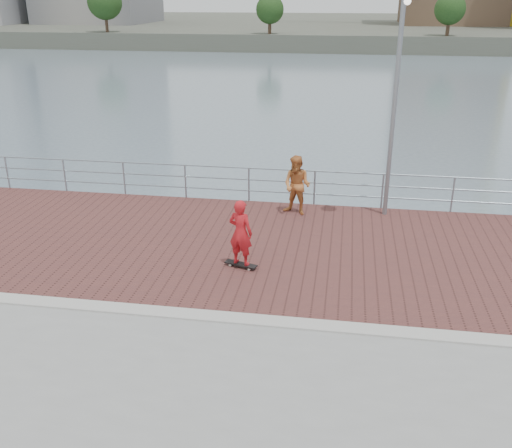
# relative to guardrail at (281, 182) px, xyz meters

# --- Properties ---
(water) EXTENTS (400.00, 400.00, 0.00)m
(water) POSITION_rel_guardrail_xyz_m (-0.00, -7.00, -2.69)
(water) COLOR slate
(water) RESTS_ON ground
(brick_lane) EXTENTS (40.00, 6.80, 0.02)m
(brick_lane) POSITION_rel_guardrail_xyz_m (-0.00, -3.40, -0.68)
(brick_lane) COLOR brown
(brick_lane) RESTS_ON seawall
(curb) EXTENTS (40.00, 0.40, 0.06)m
(curb) POSITION_rel_guardrail_xyz_m (-0.00, -7.00, -0.66)
(curb) COLOR #B7B5AD
(curb) RESTS_ON seawall
(far_shore) EXTENTS (320.00, 95.00, 2.50)m
(far_shore) POSITION_rel_guardrail_xyz_m (-0.00, 115.50, -1.44)
(far_shore) COLOR #4C5142
(far_shore) RESTS_ON ground
(guardrail) EXTENTS (39.06, 0.06, 1.13)m
(guardrail) POSITION_rel_guardrail_xyz_m (0.00, 0.00, 0.00)
(guardrail) COLOR #8C9EA8
(guardrail) RESTS_ON brick_lane
(street_lamp) EXTENTS (0.48, 1.41, 6.65)m
(street_lamp) POSITION_rel_guardrail_xyz_m (3.16, -0.99, 4.03)
(street_lamp) COLOR gray
(street_lamp) RESTS_ON brick_lane
(skateboard) EXTENTS (0.83, 0.43, 0.09)m
(skateboard) POSITION_rel_guardrail_xyz_m (-0.42, -4.66, -0.60)
(skateboard) COLOR black
(skateboard) RESTS_ON brick_lane
(skateboarder) EXTENTS (0.68, 0.55, 1.63)m
(skateboarder) POSITION_rel_guardrail_xyz_m (-0.42, -4.66, 0.23)
(skateboarder) COLOR red
(skateboarder) RESTS_ON skateboard
(bystander) EXTENTS (1.04, 0.93, 1.76)m
(bystander) POSITION_rel_guardrail_xyz_m (0.56, -0.88, 0.21)
(bystander) COLOR #C8783B
(bystander) RESTS_ON brick_lane
(shoreline_trees) EXTENTS (109.15, 5.16, 6.88)m
(shoreline_trees) POSITION_rel_guardrail_xyz_m (-12.05, 70.00, 3.52)
(shoreline_trees) COLOR #473323
(shoreline_trees) RESTS_ON far_shore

